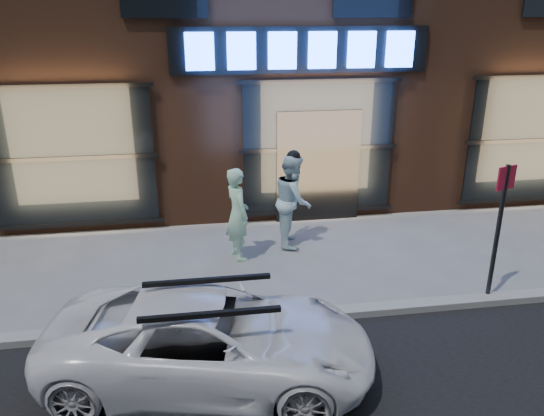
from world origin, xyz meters
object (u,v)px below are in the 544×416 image
Objects in this scene: man_bowtie at (238,214)px; man_cap at (293,200)px; sign_post at (499,221)px; white_suv at (211,340)px.

man_cap is at bearing -84.00° from man_bowtie.
sign_post is at bearing -137.18° from man_bowtie.
man_bowtie is 3.47m from white_suv.
sign_post is (3.77, -2.16, 0.49)m from man_bowtie.
man_cap reaches higher than white_suv.
man_bowtie is 1.22m from man_cap.
sign_post reaches higher than man_bowtie.
man_bowtie is 0.78× the size of sign_post.
white_suv is 1.79× the size of sign_post.
white_suv is at bearing 151.65° from man_bowtie.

